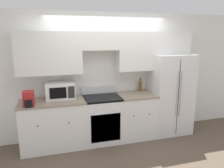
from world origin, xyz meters
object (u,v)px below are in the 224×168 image
Objects in this scene: microwave at (60,91)px; bottle at (140,86)px; refrigerator at (169,93)px; oven_range at (102,119)px.

microwave is 1.92× the size of bottle.
microwave is (-2.34, 0.05, 0.22)m from refrigerator.
oven_range is 0.63× the size of refrigerator.
microwave reaches higher than oven_range.
microwave is at bearing 178.79° from refrigerator.
refrigerator reaches higher than oven_range.
oven_range is 1.60m from refrigerator.
oven_range is at bearing -166.32° from bottle.
microwave is (-0.80, 0.11, 0.62)m from oven_range.
oven_range is 3.82× the size of bottle.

